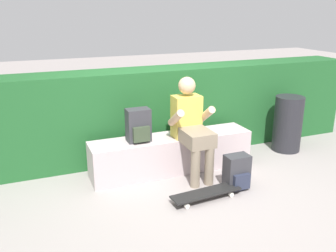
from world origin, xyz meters
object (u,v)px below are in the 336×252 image
object	(u,v)px
person_skater	(191,125)
bench_main	(172,153)
backpack_on_ground	(237,172)
backpack_on_bench	(139,126)
skateboard_near_person	(206,193)
trash_bin	(288,124)

from	to	relation	value
person_skater	bench_main	bearing A→B (deg)	128.06
bench_main	backpack_on_ground	size ratio (longest dim) A/B	5.18
person_skater	backpack_on_ground	size ratio (longest dim) A/B	3.03
bench_main	backpack_on_bench	distance (m)	0.61
skateboard_near_person	person_skater	bearing A→B (deg)	80.00
skateboard_near_person	trash_bin	distance (m)	2.01
skateboard_near_person	backpack_on_ground	bearing A→B (deg)	14.04
bench_main	backpack_on_bench	bearing A→B (deg)	-178.76
person_skater	backpack_on_bench	xyz separation A→B (m)	(-0.60, 0.20, -0.00)
backpack_on_bench	skateboard_near_person	bearing A→B (deg)	-59.54
backpack_on_ground	trash_bin	world-z (taller)	trash_bin
skateboard_near_person	trash_bin	xyz separation A→B (m)	(1.77, 0.88, 0.33)
person_skater	backpack_on_ground	world-z (taller)	person_skater
backpack_on_ground	trash_bin	distance (m)	1.54
bench_main	trash_bin	size ratio (longest dim) A/B	2.59
skateboard_near_person	backpack_on_bench	distance (m)	1.13
backpack_on_bench	backpack_on_ground	size ratio (longest dim) A/B	1.00
backpack_on_bench	trash_bin	bearing A→B (deg)	1.08
backpack_on_bench	trash_bin	size ratio (longest dim) A/B	0.50
bench_main	person_skater	world-z (taller)	person_skater
skateboard_near_person	bench_main	bearing A→B (deg)	93.68
bench_main	backpack_on_ground	xyz separation A→B (m)	(0.51, -0.73, -0.04)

